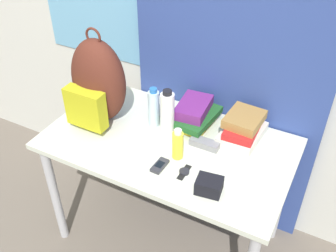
# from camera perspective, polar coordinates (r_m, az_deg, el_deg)

# --- Properties ---
(wall_back) EXTENTS (6.00, 0.06, 2.50)m
(wall_back) POSITION_cam_1_polar(r_m,az_deg,el_deg) (2.10, 5.67, 15.06)
(wall_back) COLOR beige
(wall_back) RESTS_ON ground_plane
(curtain_blue) EXTENTS (1.07, 0.04, 2.50)m
(curtain_blue) POSITION_cam_1_polar(r_m,az_deg,el_deg) (2.01, 9.41, 13.58)
(curtain_blue) COLOR navy
(curtain_blue) RESTS_ON ground_plane
(desk) EXTENTS (1.26, 0.71, 0.76)m
(desk) POSITION_cam_1_polar(r_m,az_deg,el_deg) (2.07, -0.00, -4.32)
(desk) COLOR beige
(desk) RESTS_ON ground_plane
(backpack) EXTENTS (0.31, 0.27, 0.53)m
(backpack) POSITION_cam_1_polar(r_m,az_deg,el_deg) (2.07, -10.20, 6.11)
(backpack) COLOR #512319
(backpack) RESTS_ON desk
(book_stack_left) EXTENTS (0.24, 0.30, 0.13)m
(book_stack_left) POSITION_cam_1_polar(r_m,az_deg,el_deg) (2.11, 3.61, 1.79)
(book_stack_left) COLOR yellow
(book_stack_left) RESTS_ON desk
(book_stack_center) EXTENTS (0.20, 0.28, 0.14)m
(book_stack_center) POSITION_cam_1_polar(r_m,az_deg,el_deg) (2.03, 10.82, -0.32)
(book_stack_center) COLOR silver
(book_stack_center) RESTS_ON desk
(water_bottle) EXTENTS (0.06, 0.06, 0.23)m
(water_bottle) POSITION_cam_1_polar(r_m,az_deg,el_deg) (2.06, -2.08, 2.62)
(water_bottle) COLOR silver
(water_bottle) RESTS_ON desk
(sports_bottle) EXTENTS (0.07, 0.07, 0.26)m
(sports_bottle) POSITION_cam_1_polar(r_m,az_deg,el_deg) (1.99, -0.10, 1.83)
(sports_bottle) COLOR white
(sports_bottle) RESTS_ON desk
(sunscreen_bottle) EXTENTS (0.05, 0.05, 0.17)m
(sunscreen_bottle) POSITION_cam_1_polar(r_m,az_deg,el_deg) (1.87, 1.42, -2.71)
(sunscreen_bottle) COLOR yellow
(sunscreen_bottle) RESTS_ON desk
(cell_phone) EXTENTS (0.05, 0.10, 0.02)m
(cell_phone) POSITION_cam_1_polar(r_m,az_deg,el_deg) (1.86, -1.21, -5.76)
(cell_phone) COLOR #2D2D33
(cell_phone) RESTS_ON desk
(sunglasses_case) EXTENTS (0.15, 0.06, 0.04)m
(sunglasses_case) POSITION_cam_1_polar(r_m,az_deg,el_deg) (1.98, 5.34, -2.56)
(sunglasses_case) COLOR gray
(sunglasses_case) RESTS_ON desk
(camera_pouch) EXTENTS (0.13, 0.11, 0.07)m
(camera_pouch) POSITION_cam_1_polar(r_m,az_deg,el_deg) (1.74, 5.98, -8.59)
(camera_pouch) COLOR black
(camera_pouch) RESTS_ON desk
(wristwatch) EXTENTS (0.05, 0.11, 0.01)m
(wristwatch) POSITION_cam_1_polar(r_m,az_deg,el_deg) (1.84, 2.37, -6.67)
(wristwatch) COLOR black
(wristwatch) RESTS_ON desk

